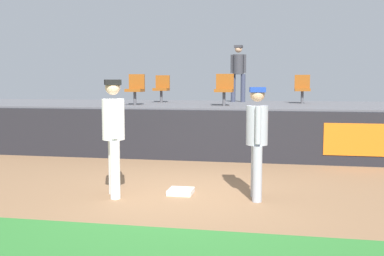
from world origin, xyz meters
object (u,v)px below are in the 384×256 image
at_px(first_base, 181,191).
at_px(seat_front_center, 224,88).
at_px(seat_back_left, 162,87).
at_px(player_fielder_home, 114,129).
at_px(seat_back_right, 302,87).
at_px(seat_front_left, 136,88).
at_px(spectator_hooded, 238,69).
at_px(player_runner_visitor, 257,135).

height_order(first_base, seat_front_center, seat_front_center).
bearing_deg(seat_back_left, player_fielder_home, -81.86).
height_order(first_base, seat_back_right, seat_back_right).
height_order(first_base, seat_back_left, seat_back_left).
bearing_deg(seat_front_left, seat_front_center, 0.01).
bearing_deg(seat_front_left, spectator_hooded, 43.77).
xyz_separation_m(seat_front_left, seat_back_right, (4.53, 1.80, -0.00)).
xyz_separation_m(first_base, seat_back_right, (2.26, 6.48, 1.67)).
height_order(seat_front_left, seat_front_center, same).
bearing_deg(seat_back_left, spectator_hooded, 16.36).
distance_m(seat_front_left, seat_back_right, 4.88).
distance_m(player_fielder_home, seat_front_center, 5.20).
bearing_deg(seat_back_right, player_runner_visitor, -98.76).
relative_size(first_base, seat_back_right, 0.48).
xyz_separation_m(first_base, spectator_hooded, (0.32, 7.16, 2.23)).
bearing_deg(player_fielder_home, first_base, 82.96).
relative_size(seat_back_left, seat_front_left, 1.00).
bearing_deg(player_fielder_home, seat_back_left, 162.80).
relative_size(seat_front_left, spectator_hooded, 0.47).
bearing_deg(seat_back_right, seat_front_left, -158.35).
bearing_deg(player_fielder_home, seat_back_right, 128.94).
bearing_deg(seat_back_left, player_runner_visitor, -63.82).
xyz_separation_m(player_fielder_home, seat_front_left, (-1.25, 5.02, 0.62)).
xyz_separation_m(player_fielder_home, spectator_hooded, (1.34, 7.50, 1.18)).
bearing_deg(seat_front_center, player_fielder_home, -103.37).
bearing_deg(player_runner_visitor, seat_back_left, -161.19).
xyz_separation_m(first_base, seat_front_left, (-2.27, 4.68, 1.67)).
bearing_deg(first_base, player_fielder_home, -161.69).
bearing_deg(spectator_hooded, seat_front_center, 94.95).
bearing_deg(player_runner_visitor, seat_front_left, -151.15).
bearing_deg(spectator_hooded, player_fielder_home, 88.21).
bearing_deg(first_base, seat_front_left, 115.89).
bearing_deg(seat_front_center, seat_front_left, -179.99).
relative_size(player_runner_visitor, seat_front_center, 2.10).
bearing_deg(seat_front_left, player_fielder_home, -76.05).
distance_m(player_fielder_home, seat_back_right, 7.60).
bearing_deg(seat_front_left, seat_back_left, 81.43).
xyz_separation_m(player_fielder_home, seat_back_left, (-0.98, 6.82, 0.62)).
height_order(player_fielder_home, player_runner_visitor, player_fielder_home).
height_order(player_runner_visitor, seat_front_left, seat_front_left).
xyz_separation_m(first_base, player_runner_visitor, (1.24, -0.12, 0.98)).
relative_size(player_fielder_home, seat_front_center, 2.24).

